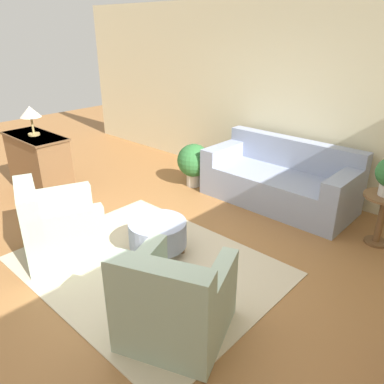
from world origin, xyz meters
name	(u,v)px	position (x,y,z in m)	size (l,w,h in m)	color
ground_plane	(148,266)	(0.00, 0.00, 0.00)	(16.00, 16.00, 0.00)	#996638
wall_back	(297,99)	(0.00, 3.02, 1.40)	(9.91, 0.12, 2.80)	beige
rug	(148,266)	(0.00, 0.00, 0.01)	(2.71, 2.09, 0.01)	beige
couch	(279,181)	(0.18, 2.40, 0.33)	(2.15, 0.97, 0.89)	#8E99B2
armchair_left	(57,227)	(-0.92, -0.50, 0.34)	(1.05, 1.05, 0.86)	#9EB29E
armchair_right	(174,303)	(0.92, -0.50, 0.34)	(1.05, 1.05, 0.86)	#9EB29E
ottoman_table	(158,233)	(-0.09, 0.24, 0.27)	(0.65, 0.65, 0.41)	#8E99B2
side_table	(383,211)	(1.66, 2.18, 0.42)	(0.49, 0.49, 0.63)	brown
dresser	(39,163)	(-2.77, 0.24, 0.47)	(1.16, 0.54, 0.90)	brown
potted_plant_floor	(194,162)	(-1.16, 2.01, 0.41)	(0.53, 0.53, 0.70)	beige
table_lamp	(30,113)	(-2.77, 0.24, 1.23)	(0.30, 0.30, 0.43)	tan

